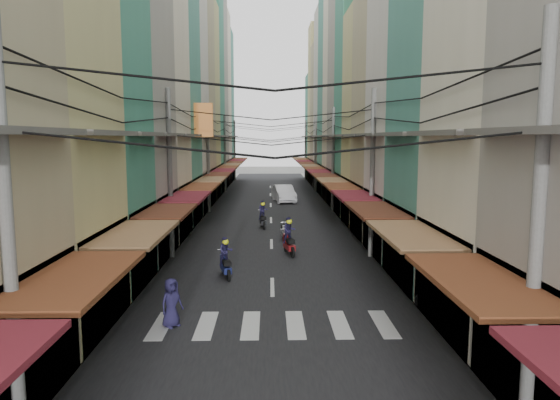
{
  "coord_description": "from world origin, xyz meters",
  "views": [
    {
      "loc": [
        -0.1,
        -21.06,
        5.87
      ],
      "look_at": [
        0.46,
        5.45,
        2.54
      ],
      "focal_mm": 32.0,
      "sensor_mm": 36.0,
      "label": 1
    }
  ],
  "objects": [
    {
      "name": "white_car",
      "position": [
        1.21,
        24.35,
        0.0
      ],
      "size": [
        5.65,
        2.89,
        1.91
      ],
      "primitive_type": "imported",
      "rotation": [
        0.0,
        0.0,
        0.15
      ],
      "color": "silver",
      "rests_on": "ground"
    },
    {
      "name": "sidewalk_left",
      "position": [
        -6.5,
        20.0,
        0.03
      ],
      "size": [
        3.0,
        80.0,
        0.06
      ],
      "primitive_type": "cube",
      "color": "gray",
      "rests_on": "ground"
    },
    {
      "name": "utility_poles",
      "position": [
        0.0,
        15.01,
        6.59
      ],
      "size": [
        10.2,
        66.13,
        8.2
      ],
      "color": "slate",
      "rests_on": "ground"
    },
    {
      "name": "ground",
      "position": [
        0.0,
        0.0,
        0.0
      ],
      "size": [
        160.0,
        160.0,
        0.0
      ],
      "primitive_type": "plane",
      "color": "slate",
      "rests_on": "ground"
    },
    {
      "name": "parked_scooters",
      "position": [
        4.59,
        -3.4,
        0.48
      ],
      "size": [
        12.9,
        15.23,
        1.0
      ],
      "color": "black",
      "rests_on": "ground"
    },
    {
      "name": "market_umbrella",
      "position": [
        6.47,
        -7.77,
        2.28
      ],
      "size": [
        2.45,
        2.45,
        2.58
      ],
      "color": "#B2B2B7",
      "rests_on": "ground"
    },
    {
      "name": "building_row_left",
      "position": [
        -7.92,
        16.56,
        9.78
      ],
      "size": [
        7.8,
        67.67,
        23.7
      ],
      "color": "silver",
      "rests_on": "ground"
    },
    {
      "name": "building_row_right",
      "position": [
        7.92,
        16.45,
        9.41
      ],
      "size": [
        7.8,
        68.98,
        22.59
      ],
      "color": "teal",
      "rests_on": "ground"
    },
    {
      "name": "crosswalk",
      "position": [
        -0.0,
        -6.0,
        0.03
      ],
      "size": [
        7.55,
        2.4,
        0.01
      ],
      "color": "silver",
      "rests_on": "ground"
    },
    {
      "name": "sidewalk_right",
      "position": [
        6.5,
        20.0,
        0.03
      ],
      "size": [
        3.0,
        80.0,
        0.06
      ],
      "primitive_type": "cube",
      "color": "gray",
      "rests_on": "ground"
    },
    {
      "name": "road",
      "position": [
        0.0,
        20.0,
        0.01
      ],
      "size": [
        10.0,
        80.0,
        0.02
      ],
      "primitive_type": "cube",
      "color": "black",
      "rests_on": "ground"
    },
    {
      "name": "bicycle",
      "position": [
        7.5,
        -3.0,
        0.0
      ],
      "size": [
        1.56,
        1.08,
        1.0
      ],
      "primitive_type": "imported",
      "rotation": [
        0.0,
        0.0,
        1.98
      ],
      "color": "black",
      "rests_on": "ground"
    },
    {
      "name": "moving_scooters",
      "position": [
        -0.23,
        5.14,
        0.54
      ],
      "size": [
        3.36,
        13.28,
        1.9
      ],
      "color": "black",
      "rests_on": "ground"
    },
    {
      "name": "traffic_sign",
      "position": [
        5.32,
        -6.37,
        2.21
      ],
      "size": [
        0.1,
        0.66,
        3.01
      ],
      "color": "slate",
      "rests_on": "ground"
    },
    {
      "name": "pedestrians",
      "position": [
        -3.86,
        2.97,
        0.98
      ],
      "size": [
        14.11,
        22.46,
        2.23
      ],
      "color": "black",
      "rests_on": "ground"
    }
  ]
}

